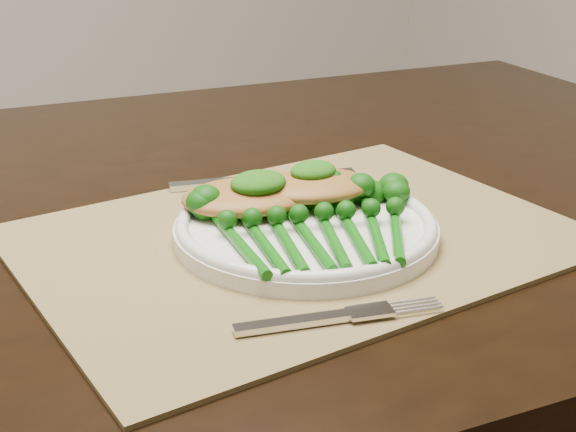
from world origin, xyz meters
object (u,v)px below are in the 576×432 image
placemat (299,238)px  dinner_plate (306,227)px  broccolini_bundle (317,233)px  chicken_fillet_left (248,196)px

placemat → dinner_plate: 0.02m
placemat → dinner_plate: dinner_plate is taller
broccolini_bundle → chicken_fillet_left: bearing=121.2°
placemat → dinner_plate: size_ratio=2.02×
dinner_plate → broccolini_bundle: bearing=-106.3°
dinner_plate → chicken_fillet_left: 0.07m
placemat → broccolini_bundle: broccolini_bundle is taller
dinner_plate → chicken_fillet_left: chicken_fillet_left is taller
dinner_plate → broccolini_bundle: 0.04m
chicken_fillet_left → broccolini_bundle: 0.09m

